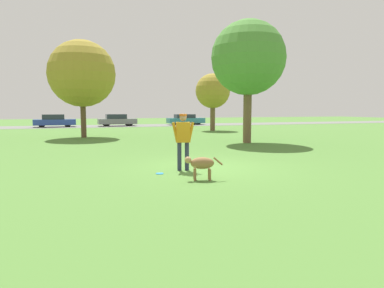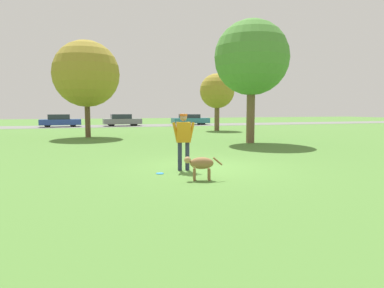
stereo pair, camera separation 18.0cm
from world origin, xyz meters
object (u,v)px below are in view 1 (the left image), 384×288
object	(u,v)px
tree_near_right	(248,58)
parked_car_teal	(185,120)
dog	(201,164)
frisbee	(160,174)
tree_far_right	(213,91)
person	(183,137)
parked_car_grey	(117,120)
parked_car_blue	(54,121)
tree_mid_center	(82,74)

from	to	relation	value
tree_near_right	parked_car_teal	size ratio (longest dim) A/B	1.53
dog	frisbee	distance (m)	1.53
tree_far_right	tree_near_right	distance (m)	11.08
tree_far_right	person	bearing A→B (deg)	-114.81
tree_far_right	dog	bearing A→B (deg)	-113.03
tree_near_right	parked_car_grey	world-z (taller)	tree_near_right
tree_far_right	parked_car_teal	distance (m)	11.67
person	tree_far_right	distance (m)	19.97
dog	parked_car_blue	distance (m)	30.71
person	parked_car_teal	world-z (taller)	person
dog	frisbee	size ratio (longest dim) A/B	4.51
person	frisbee	xyz separation A→B (m)	(-0.83, -0.33, -1.04)
person	tree_mid_center	xyz separation A→B (m)	(-2.64, 13.94, 3.16)
person	tree_near_right	xyz separation A→B (m)	(6.03, 7.22, 3.64)
parked_car_blue	parked_car_teal	world-z (taller)	parked_car_blue
dog	parked_car_teal	xyz separation A→B (m)	(9.37, 30.80, 0.19)
person	parked_car_grey	distance (m)	28.82
tree_near_right	parked_car_teal	xyz separation A→B (m)	(3.36, 22.04, -4.06)
person	tree_far_right	world-z (taller)	tree_far_right
parked_car_grey	parked_car_teal	distance (m)	8.18
tree_mid_center	parked_car_grey	size ratio (longest dim) A/B	1.52
frisbee	tree_far_right	bearing A→B (deg)	63.48
frisbee	parked_car_blue	bearing A→B (deg)	98.69
frisbee	parked_car_blue	distance (m)	29.39
parked_car_teal	dog	bearing A→B (deg)	-106.55
parked_car_grey	parked_car_teal	size ratio (longest dim) A/B	0.95
person	tree_mid_center	size ratio (longest dim) A/B	0.27
person	tree_far_right	xyz separation A→B (m)	(8.32, 17.99, 2.39)
tree_mid_center	parked_car_grey	xyz separation A→B (m)	(3.86, 14.86, -3.55)
dog	parked_car_teal	world-z (taller)	parked_car_teal
person	tree_mid_center	world-z (taller)	tree_mid_center
parked_car_blue	parked_car_teal	bearing A→B (deg)	-0.61
tree_far_right	parked_car_teal	xyz separation A→B (m)	(1.07, 11.27, -2.81)
frisbee	parked_car_grey	bearing A→B (deg)	85.97
parked_car_blue	parked_car_teal	xyz separation A→B (m)	(14.66, 0.55, -0.02)
parked_car_blue	parked_car_teal	size ratio (longest dim) A/B	0.95
parked_car_blue	tree_mid_center	bearing A→B (deg)	-82.70
dog	parked_car_grey	xyz separation A→B (m)	(1.21, 30.33, 0.22)
person	frisbee	world-z (taller)	person
tree_mid_center	parked_car_grey	bearing A→B (deg)	75.43
tree_far_right	parked_car_grey	size ratio (longest dim) A/B	1.18
parked_car_blue	parked_car_grey	xyz separation A→B (m)	(6.49, 0.08, 0.00)
frisbee	parked_car_teal	world-z (taller)	parked_car_teal
dog	frisbee	xyz separation A→B (m)	(-0.84, 1.20, -0.43)
parked_car_teal	tree_near_right	bearing A→B (deg)	-98.30
tree_far_right	tree_near_right	bearing A→B (deg)	-102.00
dog	parked_car_teal	size ratio (longest dim) A/B	0.23
dog	tree_mid_center	world-z (taller)	tree_mid_center
tree_mid_center	parked_car_grey	distance (m)	15.76
dog	tree_near_right	xyz separation A→B (m)	(6.01, 8.76, 4.25)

